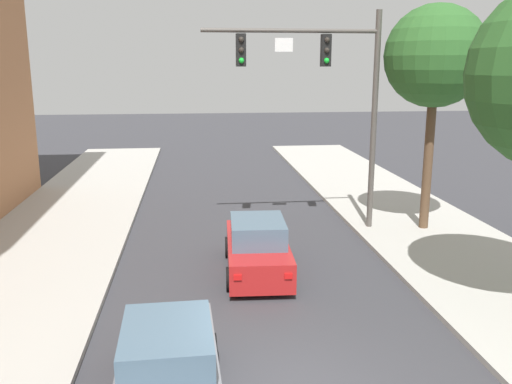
{
  "coord_description": "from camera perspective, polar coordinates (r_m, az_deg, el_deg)",
  "views": [
    {
      "loc": [
        -1.63,
        -8.68,
        5.84
      ],
      "look_at": [
        0.24,
        7.68,
        2.0
      ],
      "focal_mm": 38.19,
      "sensor_mm": 36.0,
      "label": 1
    }
  ],
  "objects": [
    {
      "name": "car_following_grey",
      "position": [
        9.95,
        -9.15,
        -18.02
      ],
      "size": [
        1.93,
        4.28,
        1.6
      ],
      "color": "slate",
      "rests_on": "ground"
    },
    {
      "name": "car_lead_red",
      "position": [
        15.7,
        0.15,
        -5.9
      ],
      "size": [
        1.99,
        4.31,
        1.6
      ],
      "color": "#B21E1E",
      "rests_on": "ground"
    },
    {
      "name": "traffic_signal_mast",
      "position": [
        18.92,
        7.55,
        11.43
      ],
      "size": [
        6.03,
        0.38,
        7.5
      ],
      "color": "#514C47",
      "rests_on": "sidewalk_right"
    },
    {
      "name": "street_tree_second",
      "position": [
        19.75,
        18.29,
        13.24
      ],
      "size": [
        3.44,
        3.44,
        7.71
      ],
      "color": "brown",
      "rests_on": "sidewalk_right"
    }
  ]
}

